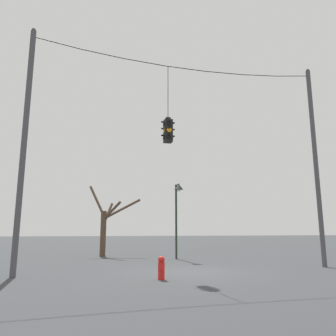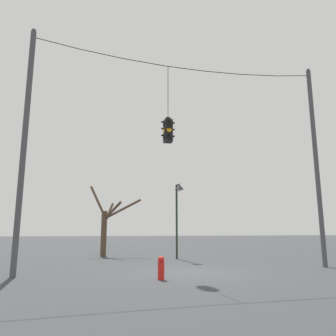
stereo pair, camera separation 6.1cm
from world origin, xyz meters
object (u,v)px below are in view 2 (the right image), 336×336
at_px(utility_pole_right, 316,162).
at_px(bare_tree, 106,224).
at_px(fire_hydrant, 161,268).
at_px(traffic_light_near_right_pole, 168,130).
at_px(utility_pole_left, 24,144).
at_px(street_lamp, 178,200).

height_order(utility_pole_right, bare_tree, utility_pole_right).
bearing_deg(fire_hydrant, traffic_light_near_right_pole, 68.54).
xyz_separation_m(utility_pole_right, bare_tree, (-8.99, 9.04, -2.71)).
bearing_deg(utility_pole_left, street_lamp, 35.80).
height_order(bare_tree, fire_hydrant, bare_tree).
distance_m(utility_pole_left, fire_hydrant, 6.79).
height_order(utility_pole_left, bare_tree, utility_pole_left).
bearing_deg(street_lamp, utility_pole_right, -46.93).
bearing_deg(street_lamp, utility_pole_left, -144.20).
height_order(utility_pole_left, traffic_light_near_right_pole, utility_pole_left).
height_order(utility_pole_right, traffic_light_near_right_pole, utility_pole_right).
bearing_deg(traffic_light_near_right_pole, fire_hydrant, -111.46).
relative_size(utility_pole_left, utility_pole_right, 1.00).
bearing_deg(traffic_light_near_right_pole, bare_tree, 100.89).
xyz_separation_m(utility_pole_left, bare_tree, (3.83, 9.04, -2.71)).
xyz_separation_m(bare_tree, fire_hydrant, (1.01, -10.90, -1.68)).
xyz_separation_m(utility_pole_left, street_lamp, (7.65, 5.52, -1.42)).
bearing_deg(utility_pole_right, bare_tree, 134.84).
relative_size(bare_tree, fire_hydrant, 6.13).
xyz_separation_m(utility_pole_right, street_lamp, (-5.16, 5.52, -1.42)).
xyz_separation_m(traffic_light_near_right_pole, bare_tree, (-1.74, 9.04, -3.70)).
height_order(street_lamp, bare_tree, bare_tree).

